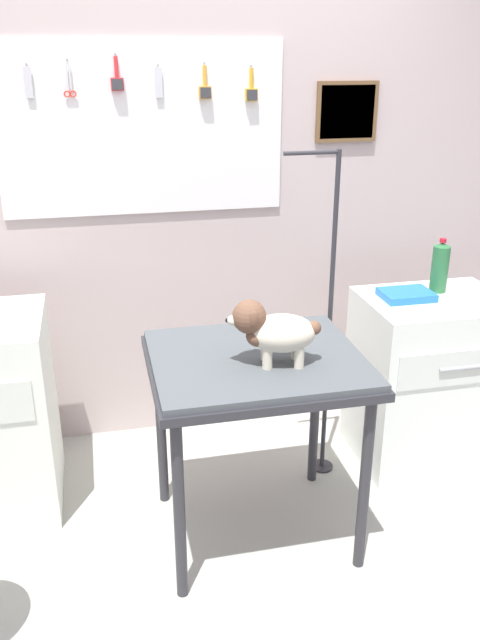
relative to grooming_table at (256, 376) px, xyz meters
The scene contains 8 objects.
ground 0.84m from the grooming_table, 116.17° to the right, with size 4.40×4.00×0.04m, color #A9AA9E.
rear_wall_panel 1.08m from the grooming_table, 98.57° to the left, with size 4.00×0.11×2.30m.
grooming_table is the anchor object (origin of this frame).
grooming_arm 0.58m from the grooming_table, 41.35° to the left, with size 0.30×0.11×1.57m.
dog 0.24m from the grooming_table, 63.98° to the right, with size 0.36×0.20×0.26m.
cabinet_right 1.11m from the grooming_table, 22.26° to the left, with size 0.68×0.54×0.85m.
soda_bottle 1.17m from the grooming_table, 25.76° to the left, with size 0.08×0.08×0.27m.
supply_tray 0.96m from the grooming_table, 27.55° to the left, with size 0.24×0.18×0.04m.
Camera 1 is at (-0.43, -1.97, 1.95)m, focal length 37.16 mm.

